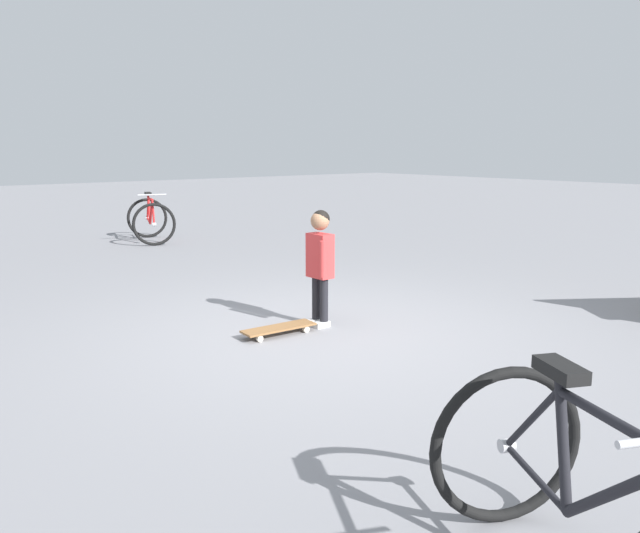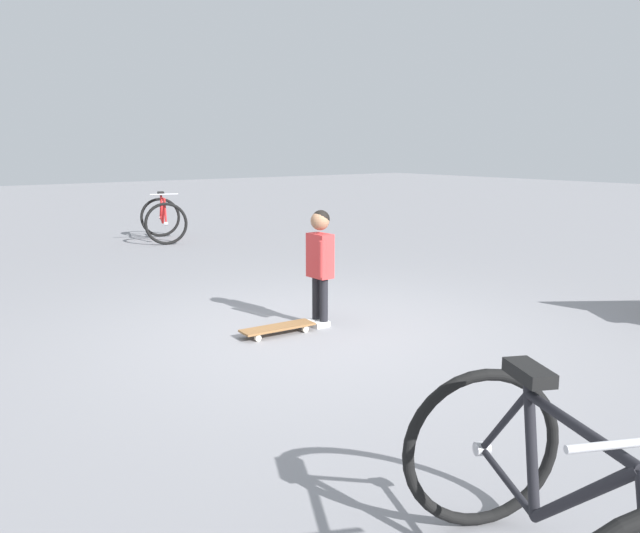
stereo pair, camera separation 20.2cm
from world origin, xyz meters
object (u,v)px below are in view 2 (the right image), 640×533
object	(u,v)px
skateboard	(278,328)
bicycle_near	(548,510)
bicycle_mid	(163,219)
child_person	(320,255)

from	to	relation	value
skateboard	bicycle_near	distance (m)	3.52
bicycle_near	bicycle_mid	xyz separation A→B (m)	(-2.58, -9.22, 0.00)
skateboard	bicycle_near	bearing A→B (deg)	72.10
child_person	bicycle_mid	world-z (taller)	child_person
bicycle_mid	skateboard	bearing A→B (deg)	75.71
child_person	bicycle_near	xyz separation A→B (m)	(1.55, 3.34, -0.28)
skateboard	bicycle_mid	xyz separation A→B (m)	(-1.50, -5.89, 0.32)
bicycle_near	bicycle_mid	distance (m)	9.57
bicycle_mid	bicycle_near	bearing A→B (deg)	74.39
skateboard	bicycle_near	size ratio (longest dim) A/B	0.54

